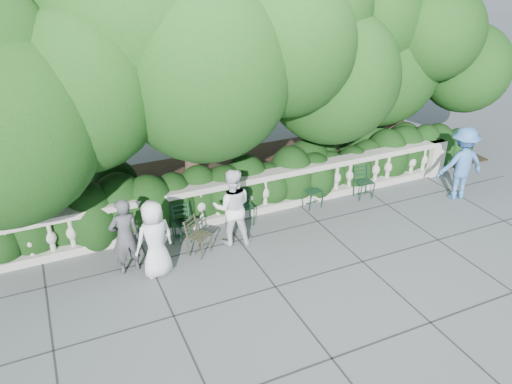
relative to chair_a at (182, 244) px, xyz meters
name	(u,v)px	position (x,y,z in m)	size (l,w,h in m)	color
ground	(276,254)	(1.67, -1.19, 0.00)	(90.00, 90.00, 0.00)	#4A4E51
balustrade	(242,197)	(1.67, 0.61, 0.49)	(12.00, 0.44, 1.00)	#9E998E
shrub_hedge	(224,194)	(1.67, 1.81, 0.00)	(15.00, 2.60, 1.70)	black
tree_canopy	(244,34)	(2.36, 2.00, 3.96)	(15.04, 6.52, 6.78)	#3F3023
chair_a	(182,244)	(0.00, 0.00, 0.00)	(0.44, 0.48, 0.84)	black
chair_b	(189,243)	(0.14, -0.01, 0.00)	(0.44, 0.48, 0.84)	black
chair_c	(315,209)	(3.43, 0.15, 0.00)	(0.44, 0.48, 0.84)	black
chair_e	(246,226)	(1.55, 0.10, 0.00)	(0.44, 0.48, 0.84)	black
chair_f	(365,200)	(4.84, 0.04, 0.00)	(0.44, 0.48, 0.84)	black
chair_weathered	(206,255)	(0.32, -0.63, 0.00)	(0.44, 0.48, 0.84)	black
person_businessman	(155,239)	(-0.75, -0.83, 0.80)	(0.78, 0.51, 1.59)	silver
person_woman_grey	(125,236)	(-1.25, -0.51, 0.80)	(0.59, 0.38, 1.61)	#3F3F44
person_casual_man	(232,207)	(1.03, -0.38, 0.86)	(0.84, 0.65, 1.73)	white
person_older_blue	(461,164)	(7.01, -0.77, 0.94)	(1.21, 0.70, 1.88)	#3765A6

